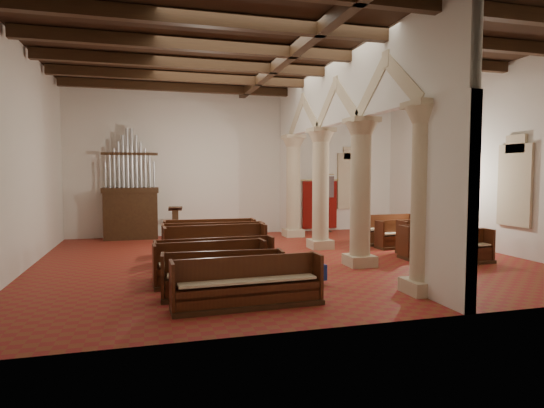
% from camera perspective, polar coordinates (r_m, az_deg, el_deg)
% --- Properties ---
extents(floor, '(14.00, 14.00, 0.00)m').
position_cam_1_polar(floor, '(13.69, 1.29, -6.91)').
color(floor, maroon).
rests_on(floor, ground).
extents(ceiling, '(14.00, 14.00, 0.00)m').
position_cam_1_polar(ceiling, '(13.87, 1.33, 18.23)').
color(ceiling, black).
rests_on(ceiling, wall_back).
extents(wall_back, '(14.00, 0.02, 6.00)m').
position_cam_1_polar(wall_back, '(19.27, -3.81, 5.21)').
color(wall_back, silver).
rests_on(wall_back, floor).
extents(wall_front, '(14.00, 0.02, 6.00)m').
position_cam_1_polar(wall_front, '(7.89, 13.93, 6.85)').
color(wall_front, silver).
rests_on(wall_front, floor).
extents(wall_left, '(0.02, 12.00, 6.00)m').
position_cam_1_polar(wall_left, '(13.27, -29.20, 5.26)').
color(wall_left, silver).
rests_on(wall_left, floor).
extents(wall_right, '(0.02, 12.00, 6.00)m').
position_cam_1_polar(wall_right, '(16.84, 24.88, 5.02)').
color(wall_right, silver).
rests_on(wall_right, floor).
extents(ceiling_beams, '(13.80, 11.80, 0.30)m').
position_cam_1_polar(ceiling_beams, '(13.82, 1.33, 17.51)').
color(ceiling_beams, '#352211').
rests_on(ceiling_beams, wall_back).
extents(arcade, '(0.90, 11.90, 6.00)m').
position_cam_1_polar(arcade, '(14.10, 8.41, 7.91)').
color(arcade, '#BDAD8D').
rests_on(arcade, floor).
extents(window_right_a, '(0.03, 1.00, 2.20)m').
position_cam_1_polar(window_right_a, '(15.71, 28.27, 2.10)').
color(window_right_a, '#2E6857').
rests_on(window_right_a, wall_right).
extents(window_right_b, '(0.03, 1.00, 2.20)m').
position_cam_1_polar(window_right_b, '(18.81, 19.85, 2.57)').
color(window_right_b, '#2E6857').
rests_on(window_right_b, wall_right).
extents(window_back, '(1.00, 0.03, 2.20)m').
position_cam_1_polar(window_back, '(20.83, 9.83, 2.87)').
color(window_back, '#2E6857').
rests_on(window_back, wall_back).
extents(pipe_organ, '(2.10, 0.85, 4.40)m').
position_cam_1_polar(pipe_organ, '(18.44, -17.31, 0.02)').
color(pipe_organ, '#352211').
rests_on(pipe_organ, floor).
extents(lectern, '(0.52, 0.52, 1.29)m').
position_cam_1_polar(lectern, '(18.10, -12.03, -2.62)').
color(lectern, '#351F10').
rests_on(lectern, floor).
extents(dossal_curtain, '(1.80, 0.07, 2.17)m').
position_cam_1_polar(dossal_curtain, '(20.23, 6.02, -0.06)').
color(dossal_curtain, maroon).
rests_on(dossal_curtain, floor).
extents(processional_banner, '(0.58, 0.74, 2.61)m').
position_cam_1_polar(processional_banner, '(19.95, 7.04, -1.10)').
color(processional_banner, '#352211').
rests_on(processional_banner, floor).
extents(hymnal_box_a, '(0.36, 0.32, 0.31)m').
position_cam_1_polar(hymnal_box_a, '(9.14, 3.09, -10.82)').
color(hymnal_box_a, navy).
rests_on(hymnal_box_a, floor).
extents(hymnal_box_b, '(0.40, 0.35, 0.36)m').
position_cam_1_polar(hymnal_box_b, '(10.68, 5.71, -8.51)').
color(hymnal_box_b, navy).
rests_on(hymnal_box_b, floor).
extents(hymnal_box_c, '(0.40, 0.36, 0.34)m').
position_cam_1_polar(hymnal_box_c, '(12.17, -0.11, -6.99)').
color(hymnal_box_c, '#151791').
rests_on(hymnal_box_c, floor).
extents(tube_heater_a, '(0.99, 0.15, 0.10)m').
position_cam_1_polar(tube_heater_a, '(9.58, -8.88, -10.75)').
color(tube_heater_a, white).
rests_on(tube_heater_a, floor).
extents(tube_heater_b, '(0.91, 0.48, 0.10)m').
position_cam_1_polar(tube_heater_b, '(9.01, -9.54, -11.71)').
color(tube_heater_b, silver).
rests_on(tube_heater_b, floor).
extents(nave_pew_0, '(2.96, 0.76, 0.96)m').
position_cam_1_polar(nave_pew_0, '(8.90, -3.02, -10.82)').
color(nave_pew_0, '#352211').
rests_on(nave_pew_0, floor).
extents(nave_pew_1, '(2.55, 0.78, 0.95)m').
position_cam_1_polar(nave_pew_1, '(9.62, -6.14, -9.72)').
color(nave_pew_1, '#352211').
rests_on(nave_pew_1, floor).
extents(nave_pew_2, '(2.61, 0.78, 0.99)m').
position_cam_1_polar(nave_pew_2, '(10.72, -7.73, -8.23)').
color(nave_pew_2, '#352211').
rests_on(nave_pew_2, floor).
extents(nave_pew_3, '(2.97, 0.75, 0.95)m').
position_cam_1_polar(nave_pew_3, '(11.47, -7.16, -7.49)').
color(nave_pew_3, '#352211').
rests_on(nave_pew_3, floor).
extents(nave_pew_4, '(2.86, 0.86, 1.11)m').
position_cam_1_polar(nave_pew_4, '(12.83, -7.08, -6.01)').
color(nave_pew_4, '#352211').
rests_on(nave_pew_4, floor).
extents(nave_pew_5, '(3.00, 0.84, 1.10)m').
position_cam_1_polar(nave_pew_5, '(13.57, -7.34, -5.48)').
color(nave_pew_5, '#352211').
rests_on(nave_pew_5, floor).
extents(nave_pew_6, '(2.89, 0.86, 1.10)m').
position_cam_1_polar(nave_pew_6, '(14.53, -7.80, -4.85)').
color(nave_pew_6, '#352211').
rests_on(nave_pew_6, floor).
extents(aisle_pew_0, '(1.77, 0.68, 0.96)m').
position_cam_1_polar(aisle_pew_0, '(14.11, 22.86, -5.56)').
color(aisle_pew_0, '#352211').
rests_on(aisle_pew_0, floor).
extents(aisle_pew_1, '(1.89, 0.68, 1.00)m').
position_cam_1_polar(aisle_pew_1, '(14.61, 19.26, -5.09)').
color(aisle_pew_1, '#352211').
rests_on(aisle_pew_1, floor).
extents(aisle_pew_2, '(2.02, 0.78, 1.07)m').
position_cam_1_polar(aisle_pew_2, '(15.42, 19.03, -4.53)').
color(aisle_pew_2, '#352211').
rests_on(aisle_pew_2, floor).
extents(aisle_pew_3, '(1.64, 0.73, 0.96)m').
position_cam_1_polar(aisle_pew_3, '(16.18, 15.66, -4.20)').
color(aisle_pew_3, '#352211').
rests_on(aisle_pew_3, floor).
extents(aisle_pew_4, '(2.02, 0.79, 1.06)m').
position_cam_1_polar(aisle_pew_4, '(17.00, 14.47, -3.68)').
color(aisle_pew_4, '#352211').
rests_on(aisle_pew_4, floor).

